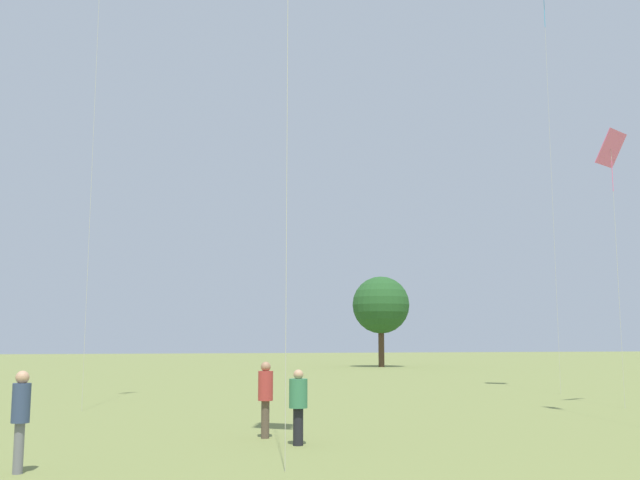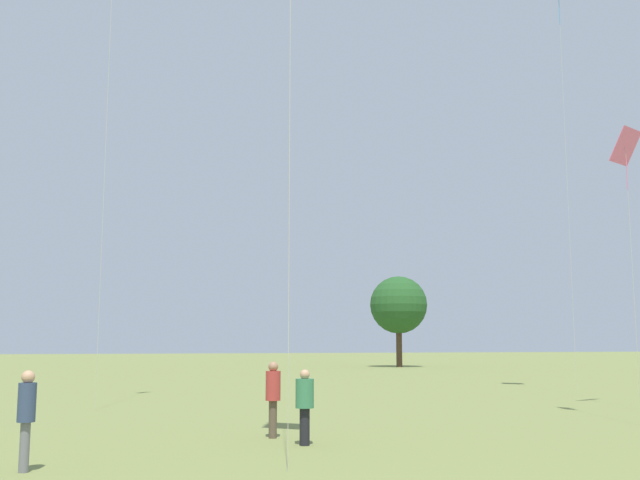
# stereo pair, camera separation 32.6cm
# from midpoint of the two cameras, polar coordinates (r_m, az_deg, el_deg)

# --- Properties ---
(person_standing_0) EXTENTS (0.43, 0.43, 1.72)m
(person_standing_0) POSITION_cam_midpoint_polar(r_m,az_deg,el_deg) (14.10, -20.84, -12.02)
(person_standing_0) COLOR slate
(person_standing_0) RESTS_ON ground
(person_standing_1) EXTENTS (0.48, 0.48, 1.75)m
(person_standing_1) POSITION_cam_midpoint_polar(r_m,az_deg,el_deg) (17.85, -3.07, -11.50)
(person_standing_1) COLOR brown
(person_standing_1) RESTS_ON ground
(person_standing_3) EXTENTS (0.52, 0.52, 1.62)m
(person_standing_3) POSITION_cam_midpoint_polar(r_m,az_deg,el_deg) (16.60, -0.60, -12.14)
(person_standing_3) COLOR black
(person_standing_3) RESTS_ON ground
(kite_7) EXTENTS (1.43, 1.12, 9.56)m
(kite_7) POSITION_cam_midpoint_polar(r_m,az_deg,el_deg) (28.39, 22.57, 6.32)
(kite_7) COLOR pink
(kite_7) RESTS_ON ground
(distant_tree_1) EXTENTS (5.23, 5.23, 8.24)m
(distant_tree_1) POSITION_cam_midpoint_polar(r_m,az_deg,el_deg) (69.11, 6.14, -4.96)
(distant_tree_1) COLOR #473323
(distant_tree_1) RESTS_ON ground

